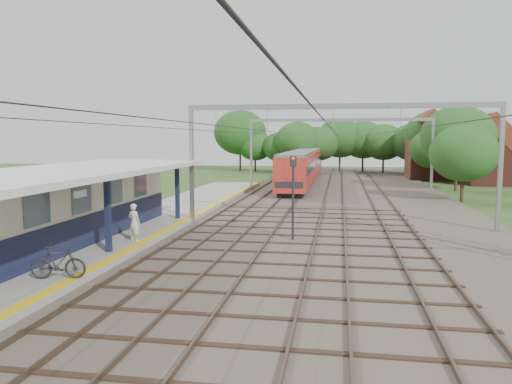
# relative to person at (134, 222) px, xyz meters

# --- Properties ---
(ground) EXTENTS (160.00, 160.00, 0.00)m
(ground) POSITION_rel_person_xyz_m (5.72, -8.24, -1.23)
(ground) COLOR #2D4C1E
(ground) RESTS_ON ground
(ballast_bed) EXTENTS (18.00, 90.00, 0.10)m
(ballast_bed) POSITION_rel_person_xyz_m (9.72, 21.76, -1.18)
(ballast_bed) COLOR #473D33
(ballast_bed) RESTS_ON ground
(platform) EXTENTS (5.00, 52.00, 0.35)m
(platform) POSITION_rel_person_xyz_m (-1.78, 5.76, -1.05)
(platform) COLOR gray
(platform) RESTS_ON ground
(yellow_stripe) EXTENTS (0.45, 52.00, 0.01)m
(yellow_stripe) POSITION_rel_person_xyz_m (0.47, 5.76, -0.87)
(yellow_stripe) COLOR yellow
(yellow_stripe) RESTS_ON platform
(station_building) EXTENTS (3.41, 18.00, 3.40)m
(station_building) POSITION_rel_person_xyz_m (-3.15, -1.24, 0.82)
(station_building) COLOR beige
(station_building) RESTS_ON platform
(canopy) EXTENTS (6.40, 20.00, 3.44)m
(canopy) POSITION_rel_person_xyz_m (-2.05, -2.24, 2.42)
(canopy) COLOR #101533
(canopy) RESTS_ON platform
(rail_tracks) EXTENTS (11.80, 88.00, 0.15)m
(rail_tracks) POSITION_rel_person_xyz_m (7.22, 21.76, -1.05)
(rail_tracks) COLOR brown
(rail_tracks) RESTS_ON ballast_bed
(catenary_system) EXTENTS (17.22, 88.00, 7.00)m
(catenary_system) POSITION_rel_person_xyz_m (9.11, 17.04, 4.29)
(catenary_system) COLOR gray
(catenary_system) RESTS_ON ground
(tree_band) EXTENTS (31.72, 30.88, 8.82)m
(tree_band) POSITION_rel_person_xyz_m (9.57, 48.88, 3.69)
(tree_band) COLOR #382619
(tree_band) RESTS_ON ground
(house_near) EXTENTS (7.00, 6.12, 7.89)m
(house_near) POSITION_rel_person_xyz_m (26.72, 37.76, 1.76)
(house_near) COLOR brown
(house_near) RESTS_ON ground
(house_far) EXTENTS (8.00, 6.12, 8.66)m
(house_far) POSITION_rel_person_xyz_m (21.72, 43.76, 2.01)
(house_far) COLOR brown
(house_far) RESTS_ON ground
(person) EXTENTS (0.74, 0.61, 1.75)m
(person) POSITION_rel_person_xyz_m (0.00, 0.00, 0.00)
(person) COLOR silver
(person) RESTS_ON platform
(bicycle) EXTENTS (1.91, 0.90, 1.11)m
(bicycle) POSITION_rel_person_xyz_m (0.02, -6.37, -0.32)
(bicycle) COLOR black
(bicycle) RESTS_ON platform
(train) EXTENTS (2.78, 34.67, 3.67)m
(train) POSITION_rel_person_xyz_m (5.22, 36.55, 0.82)
(train) COLOR black
(train) RESTS_ON ballast_bed
(signal_post) EXTENTS (0.34, 0.31, 4.24)m
(signal_post) POSITION_rel_person_xyz_m (7.07, 2.80, 1.42)
(signal_post) COLOR black
(signal_post) RESTS_ON ground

